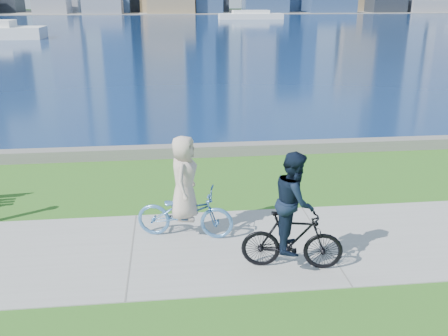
# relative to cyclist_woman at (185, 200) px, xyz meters

# --- Properties ---
(ground) EXTENTS (320.00, 320.00, 0.00)m
(ground) POSITION_rel_cyclist_woman_xyz_m (-1.12, -0.58, -0.85)
(ground) COLOR #285F19
(ground) RESTS_ON ground
(concrete_path) EXTENTS (80.00, 3.50, 0.02)m
(concrete_path) POSITION_rel_cyclist_woman_xyz_m (-1.12, -0.58, -0.84)
(concrete_path) COLOR gray
(concrete_path) RESTS_ON ground
(seawall) EXTENTS (90.00, 0.50, 0.35)m
(seawall) POSITION_rel_cyclist_woman_xyz_m (-1.12, 5.62, -0.68)
(seawall) COLOR #65645E
(seawall) RESTS_ON ground
(bay_water) EXTENTS (320.00, 131.00, 0.01)m
(bay_water) POSITION_rel_cyclist_woman_xyz_m (-1.12, 71.42, -0.85)
(bay_water) COLOR #0C234D
(bay_water) RESTS_ON ground
(far_shore) EXTENTS (320.00, 30.00, 0.12)m
(far_shore) POSITION_rel_cyclist_woman_xyz_m (-1.12, 129.42, -0.79)
(far_shore) COLOR gray
(far_shore) RESTS_ON ground
(ferry_far) EXTENTS (12.47, 3.56, 1.69)m
(ferry_far) POSITION_rel_cyclist_woman_xyz_m (16.39, 91.13, -0.15)
(ferry_far) COLOR white
(ferry_far) RESTS_ON ground
(cyclist_woman) EXTENTS (1.19, 2.18, 2.24)m
(cyclist_woman) POSITION_rel_cyclist_woman_xyz_m (0.00, 0.00, 0.00)
(cyclist_woman) COLOR #4F85C0
(cyclist_woman) RESTS_ON ground
(cyclist_man) EXTENTS (0.92, 1.98, 2.31)m
(cyclist_man) POSITION_rel_cyclist_woman_xyz_m (1.95, -1.53, 0.14)
(cyclist_man) COLOR black
(cyclist_man) RESTS_ON ground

